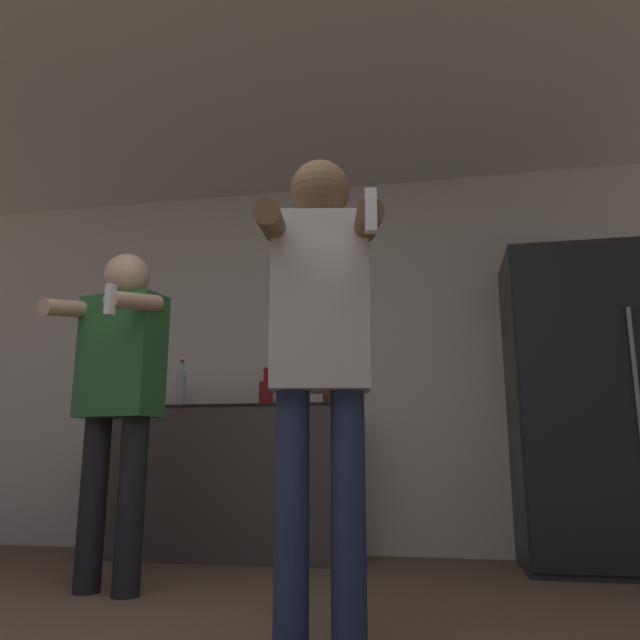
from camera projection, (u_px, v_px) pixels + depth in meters
wall_back at (316, 361)px, 4.36m from camera, size 7.00×0.06×2.55m
ceiling_slab at (256, 60)px, 3.14m from camera, size 7.00×3.59×0.05m
refrigerator at (577, 406)px, 3.64m from camera, size 0.73×0.69×1.82m
counter at (224, 481)px, 4.01m from camera, size 1.68×0.55×0.94m
bottle_green_wine at (328, 393)px, 4.07m from camera, size 0.07×0.07×0.23m
bottle_dark_rum at (266, 392)px, 4.15m from camera, size 0.09×0.09×0.27m
bottle_tall_gin at (181, 388)px, 4.27m from camera, size 0.06×0.06×0.34m
person_woman_foreground at (320, 338)px, 2.18m from camera, size 0.47×0.51×1.70m
person_man_side at (119, 384)px, 3.06m from camera, size 0.53×0.52×1.64m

